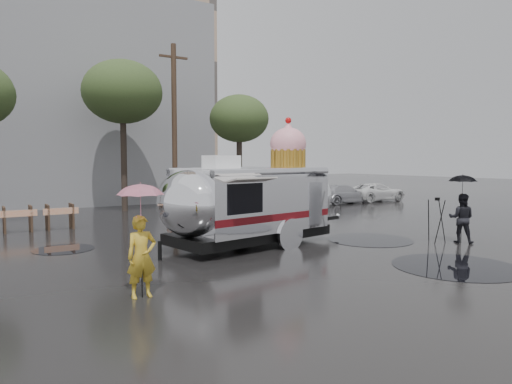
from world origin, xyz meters
TOP-DOWN VIEW (x-y plane):
  - ground at (0.00, 0.00)m, footprint 120.00×120.00m
  - puddles at (2.71, 0.28)m, footprint 11.63×10.39m
  - grey_building at (-4.00, 24.00)m, footprint 22.00×12.00m
  - utility_pole at (2.50, 14.00)m, footprint 1.60×0.28m
  - tree_mid at (0.00, 15.00)m, footprint 4.20×4.20m
  - tree_right at (6.00, 13.00)m, footprint 3.36×3.36m
  - barricade_row at (-5.55, 9.96)m, footprint 4.30×0.80m
  - parked_cars at (11.78, 12.00)m, footprint 13.20×1.90m
  - airstream_trailer at (0.69, 2.93)m, footprint 7.90×3.86m
  - person_left at (-4.19, -0.71)m, footprint 0.60×0.41m
  - umbrella_pink at (-4.19, -0.71)m, footprint 1.12×1.12m
  - person_right at (6.75, -0.44)m, footprint 0.79×0.90m
  - umbrella_black at (6.75, -0.44)m, footprint 1.09×1.09m
  - tripod at (6.10, 0.03)m, footprint 0.56×0.63m

SIDE VIEW (x-z plane):
  - ground at x=0.00m, z-range 0.00..0.00m
  - puddles at x=2.71m, z-range 0.00..0.01m
  - barricade_row at x=-5.55m, z-range 0.02..1.02m
  - parked_cars at x=11.78m, z-range -0.03..1.47m
  - person_right at x=6.75m, z-range 0.00..1.64m
  - person_left at x=-4.19m, z-range 0.00..1.65m
  - tripod at x=6.10m, z-range 0.14..1.66m
  - airstream_trailer at x=0.69m, z-range -0.64..3.66m
  - umbrella_black at x=6.75m, z-range 0.77..3.07m
  - umbrella_pink at x=-4.19m, z-range 0.77..3.09m
  - utility_pole at x=2.50m, z-range 0.12..9.12m
  - tree_right at x=6.00m, z-range 1.85..8.27m
  - tree_mid at x=0.00m, z-range 2.33..10.35m
  - grey_building at x=-4.00m, z-range 0.00..13.00m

